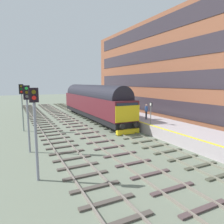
{
  "coord_description": "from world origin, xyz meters",
  "views": [
    {
      "loc": [
        -9.97,
        -18.75,
        5.0
      ],
      "look_at": [
        0.2,
        1.65,
        1.69
      ],
      "focal_mm": 32.71,
      "sensor_mm": 36.0,
      "label": 1
    }
  ],
  "objects": [
    {
      "name": "station_building",
      "position": [
        10.28,
        0.77,
        6.85
      ],
      "size": [
        5.3,
        42.08,
        13.7
      ],
      "color": "brown",
      "rests_on": "ground"
    },
    {
      "name": "platform_number_sign",
      "position": [
        1.96,
        -3.13,
        2.4
      ],
      "size": [
        0.1,
        0.44,
        2.11
      ],
      "color": "slate",
      "rests_on": "station_platform"
    },
    {
      "name": "track_adjacent_west",
      "position": [
        -3.41,
        -0.0,
        0.06
      ],
      "size": [
        2.5,
        60.0,
        0.15
      ],
      "color": "gray",
      "rests_on": "ground"
    },
    {
      "name": "signal_post_far",
      "position": [
        -8.96,
        3.79,
        3.09
      ],
      "size": [
        0.44,
        0.22,
        4.83
      ],
      "color": "gray",
      "rests_on": "ground"
    },
    {
      "name": "track_main",
      "position": [
        0.0,
        0.0,
        0.06
      ],
      "size": [
        2.5,
        60.0,
        0.15
      ],
      "color": "gray",
      "rests_on": "ground"
    },
    {
      "name": "signal_post_near",
      "position": [
        -8.96,
        -8.2,
        2.94
      ],
      "size": [
        0.44,
        0.22,
        4.75
      ],
      "color": "gray",
      "rests_on": "ground"
    },
    {
      "name": "signal_post_mid",
      "position": [
        -8.96,
        -3.44,
        3.07
      ],
      "size": [
        0.44,
        0.22,
        4.81
      ],
      "color": "gray",
      "rests_on": "ground"
    },
    {
      "name": "waiting_passenger",
      "position": [
        3.26,
        -0.64,
        1.99
      ],
      "size": [
        0.44,
        0.48,
        1.64
      ],
      "rotation": [
        0.0,
        0.0,
        1.2
      ],
      "color": "#262E3A",
      "rests_on": "station_platform"
    },
    {
      "name": "diesel_locomotive",
      "position": [
        0.0,
        7.07,
        2.48
      ],
      "size": [
        2.74,
        18.79,
        4.68
      ],
      "color": "black",
      "rests_on": "ground"
    },
    {
      "name": "track_adjacent_far_west",
      "position": [
        -6.62,
        -0.0,
        0.05
      ],
      "size": [
        2.5,
        60.0,
        0.15
      ],
      "color": "gray",
      "rests_on": "ground"
    },
    {
      "name": "ground_plane",
      "position": [
        0.0,
        0.0,
        0.0
      ],
      "size": [
        140.0,
        140.0,
        0.0
      ],
      "primitive_type": "plane",
      "color": "slate",
      "rests_on": "ground"
    },
    {
      "name": "station_platform",
      "position": [
        3.6,
        0.0,
        0.5
      ],
      "size": [
        4.0,
        44.0,
        1.01
      ],
      "color": "#B3A7AB",
      "rests_on": "ground"
    }
  ]
}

